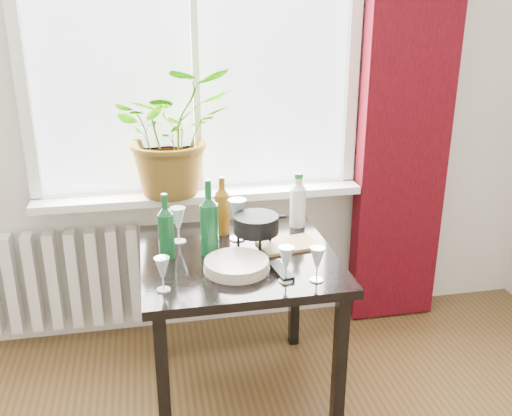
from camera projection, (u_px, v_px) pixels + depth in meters
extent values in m
cube|color=white|center=(194.00, 42.00, 2.83)|extent=(1.72, 0.08, 1.62)
cube|color=white|center=(201.00, 195.00, 3.03)|extent=(1.72, 0.20, 0.04)
cube|color=#36040B|center=(407.00, 100.00, 3.04)|extent=(0.50, 0.12, 2.56)
cube|color=silver|center=(64.00, 280.00, 3.07)|extent=(0.80, 0.10, 0.55)
cube|color=black|center=(238.00, 258.00, 2.53)|extent=(0.85, 0.85, 0.04)
cube|color=black|center=(164.00, 389.00, 2.25)|extent=(0.05, 0.05, 0.70)
cube|color=black|center=(157.00, 300.00, 2.93)|extent=(0.05, 0.05, 0.70)
cube|color=black|center=(339.00, 368.00, 2.39)|extent=(0.05, 0.05, 0.70)
cube|color=black|center=(295.00, 287.00, 3.06)|extent=(0.05, 0.05, 0.70)
imported|color=#377C21|center=(172.00, 131.00, 2.88)|extent=(0.68, 0.62, 0.66)
cylinder|color=beige|center=(237.00, 265.00, 2.37)|extent=(0.31, 0.31, 0.05)
cube|color=black|center=(281.00, 271.00, 2.35)|extent=(0.08, 0.18, 0.02)
cube|color=#9D7C47|center=(288.00, 245.00, 2.61)|extent=(0.29, 0.21, 0.01)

